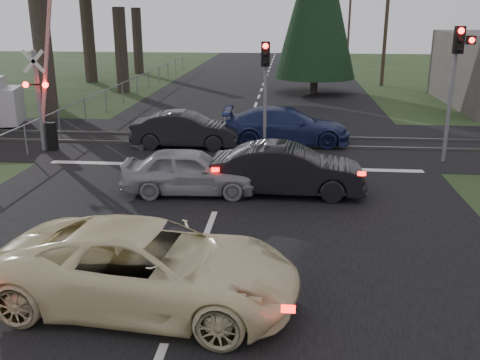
# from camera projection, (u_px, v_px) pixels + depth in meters

# --- Properties ---
(ground) EXTENTS (120.00, 120.00, 0.00)m
(ground) POSITION_uv_depth(u_px,v_px,m) (189.00, 280.00, 10.80)
(ground) COLOR #243A1A
(ground) RESTS_ON ground
(road) EXTENTS (14.00, 100.00, 0.01)m
(road) POSITION_uv_depth(u_px,v_px,m) (237.00, 153.00, 20.29)
(road) COLOR black
(road) RESTS_ON ground
(rail_corridor) EXTENTS (120.00, 8.00, 0.01)m
(rail_corridor) POSITION_uv_depth(u_px,v_px,m) (242.00, 141.00, 22.18)
(rail_corridor) COLOR black
(rail_corridor) RESTS_ON ground
(stop_line) EXTENTS (13.00, 0.35, 0.00)m
(stop_line) POSITION_uv_depth(u_px,v_px,m) (232.00, 166.00, 18.58)
(stop_line) COLOR silver
(stop_line) RESTS_ON ground
(rail_near) EXTENTS (120.00, 0.12, 0.10)m
(rail_near) POSITION_uv_depth(u_px,v_px,m) (240.00, 145.00, 21.41)
(rail_near) COLOR #59544C
(rail_near) RESTS_ON ground
(rail_far) EXTENTS (120.00, 0.12, 0.10)m
(rail_far) POSITION_uv_depth(u_px,v_px,m) (243.00, 136.00, 22.93)
(rail_far) COLOR #59544C
(rail_far) RESTS_ON ground
(crossing_signal) EXTENTS (1.62, 0.38, 6.96)m
(crossing_signal) POSITION_uv_depth(u_px,v_px,m) (44.00, 98.00, 20.10)
(crossing_signal) COLOR slate
(crossing_signal) RESTS_ON ground
(traffic_signal_right) EXTENTS (0.68, 0.48, 4.70)m
(traffic_signal_right) POSITION_uv_depth(u_px,v_px,m) (457.00, 68.00, 18.12)
(traffic_signal_right) COLOR slate
(traffic_signal_right) RESTS_ON ground
(traffic_signal_center) EXTENTS (0.32, 0.48, 4.10)m
(traffic_signal_center) POSITION_uv_depth(u_px,v_px,m) (265.00, 77.00, 19.99)
(traffic_signal_center) COLOR slate
(traffic_signal_center) RESTS_ON ground
(utility_pole_mid) EXTENTS (1.80, 0.26, 9.00)m
(utility_pole_mid) POSITION_uv_depth(u_px,v_px,m) (387.00, 17.00, 37.08)
(utility_pole_mid) COLOR #4C3D2D
(utility_pole_mid) RESTS_ON ground
(utility_pole_far) EXTENTS (1.80, 0.26, 9.00)m
(utility_pole_far) POSITION_uv_depth(u_px,v_px,m) (350.00, 14.00, 60.80)
(utility_pole_far) COLOR #4C3D2D
(utility_pole_far) RESTS_ON ground
(fence_left) EXTENTS (0.10, 36.00, 1.20)m
(fence_left) POSITION_uv_depth(u_px,v_px,m) (131.00, 99.00, 32.83)
(fence_left) COLOR slate
(fence_left) RESTS_ON ground
(cream_coupe) EXTENTS (5.72, 3.05, 1.53)m
(cream_coupe) POSITION_uv_depth(u_px,v_px,m) (148.00, 267.00, 9.67)
(cream_coupe) COLOR beige
(cream_coupe) RESTS_ON ground
(dark_hatchback) EXTENTS (4.50, 1.65, 1.47)m
(dark_hatchback) POSITION_uv_depth(u_px,v_px,m) (288.00, 170.00, 15.64)
(dark_hatchback) COLOR black
(dark_hatchback) RESTS_ON ground
(silver_car) EXTENTS (4.07, 1.83, 1.36)m
(silver_car) POSITION_uv_depth(u_px,v_px,m) (190.00, 171.00, 15.70)
(silver_car) COLOR #93969A
(silver_car) RESTS_ON ground
(blue_sedan) EXTENTS (5.15, 2.23, 1.48)m
(blue_sedan) POSITION_uv_depth(u_px,v_px,m) (286.00, 126.00, 21.55)
(blue_sedan) COLOR navy
(blue_sedan) RESTS_ON ground
(dark_car_far) EXTENTS (4.20, 1.48, 1.38)m
(dark_car_far) POSITION_uv_depth(u_px,v_px,m) (186.00, 130.00, 21.05)
(dark_car_far) COLOR black
(dark_car_far) RESTS_ON ground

